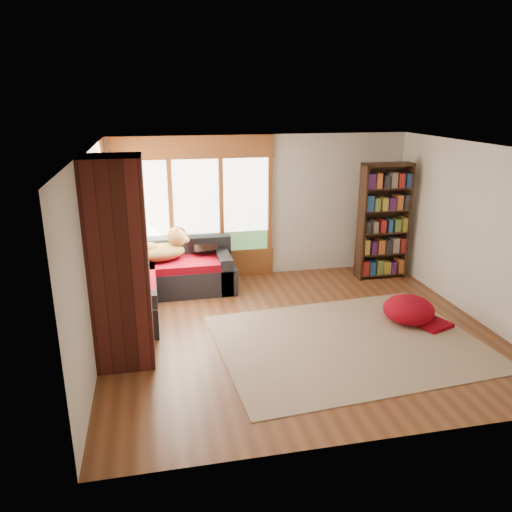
{
  "coord_description": "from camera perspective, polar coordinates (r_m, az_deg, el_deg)",
  "views": [
    {
      "loc": [
        -1.95,
        -6.3,
        3.25
      ],
      "look_at": [
        -0.49,
        0.68,
        0.95
      ],
      "focal_mm": 35.0,
      "sensor_mm": 36.0,
      "label": 1
    }
  ],
  "objects": [
    {
      "name": "throw_pillows",
      "position": [
        8.43,
        -10.72,
        0.3
      ],
      "size": [
        1.98,
        1.68,
        0.45
      ],
      "color": "black",
      "rests_on": "sectional_sofa"
    },
    {
      "name": "wall_back",
      "position": [
        9.22,
        0.65,
        5.66
      ],
      "size": [
        5.5,
        0.04,
        2.6
      ],
      "primitive_type": "cube",
      "color": "silver",
      "rests_on": "ground"
    },
    {
      "name": "sectional_sofa",
      "position": [
        8.52,
        -11.14,
        -2.7
      ],
      "size": [
        2.2,
        2.2,
        0.8
      ],
      "rotation": [
        0.0,
        0.0,
        -0.02
      ],
      "color": "black",
      "rests_on": "ground"
    },
    {
      "name": "dog_brindle",
      "position": [
        7.75,
        -14.61,
        -1.36
      ],
      "size": [
        0.71,
        0.95,
        0.48
      ],
      "rotation": [
        0.0,
        0.0,
        1.81
      ],
      "color": "black",
      "rests_on": "sectional_sofa"
    },
    {
      "name": "wall_right",
      "position": [
        8.1,
        24.13,
        2.35
      ],
      "size": [
        0.04,
        5.0,
        2.6
      ],
      "primitive_type": "cube",
      "color": "silver",
      "rests_on": "ground"
    },
    {
      "name": "windows_back",
      "position": [
        9.0,
        -6.82,
        5.57
      ],
      "size": [
        2.82,
        0.1,
        1.9
      ],
      "color": "#965426",
      "rests_on": "wall_back"
    },
    {
      "name": "area_rug",
      "position": [
        7.1,
        10.44,
        -9.62
      ],
      "size": [
        3.74,
        2.97,
        0.01
      ],
      "primitive_type": "cube",
      "rotation": [
        0.0,
        0.0,
        0.08
      ],
      "color": "beige",
      "rests_on": "ground"
    },
    {
      "name": "wall_left",
      "position": [
        6.64,
        -18.22,
        -0.11
      ],
      "size": [
        0.04,
        5.0,
        2.6
      ],
      "primitive_type": "cube",
      "color": "silver",
      "rests_on": "ground"
    },
    {
      "name": "wall_front",
      "position": [
        4.69,
        14.01,
        -7.22
      ],
      "size": [
        5.5,
        0.04,
        2.6
      ],
      "primitive_type": "cube",
      "color": "silver",
      "rests_on": "ground"
    },
    {
      "name": "roller_blind",
      "position": [
        8.5,
        -16.77,
        6.95
      ],
      "size": [
        0.03,
        0.72,
        0.9
      ],
      "primitive_type": "cube",
      "color": "#7B985C",
      "rests_on": "wall_left"
    },
    {
      "name": "brick_chimney",
      "position": [
        6.28,
        -15.36,
        -0.87
      ],
      "size": [
        0.7,
        0.7,
        2.6
      ],
      "primitive_type": "cube",
      "color": "#471914",
      "rests_on": "ground"
    },
    {
      "name": "floor",
      "position": [
        7.35,
        4.85,
        -8.43
      ],
      "size": [
        5.5,
        5.5,
        0.0
      ],
      "primitive_type": "plane",
      "color": "#5C3119",
      "rests_on": "ground"
    },
    {
      "name": "ceiling",
      "position": [
        6.63,
        5.45,
        12.18
      ],
      "size": [
        5.5,
        5.5,
        0.0
      ],
      "primitive_type": "plane",
      "color": "white"
    },
    {
      "name": "dog_tan",
      "position": [
        8.58,
        -10.44,
        0.87
      ],
      "size": [
        0.97,
        0.71,
        0.49
      ],
      "rotation": [
        0.0,
        0.0,
        0.21
      ],
      "color": "brown",
      "rests_on": "sectional_sofa"
    },
    {
      "name": "pouf",
      "position": [
        7.82,
        17.05,
        -5.78
      ],
      "size": [
        0.88,
        0.88,
        0.41
      ],
      "primitive_type": "ellipsoid",
      "rotation": [
        0.0,
        0.0,
        0.18
      ],
      "color": "#9E0715",
      "rests_on": "area_rug"
    },
    {
      "name": "windows_left",
      "position": [
        7.77,
        -17.17,
        2.93
      ],
      "size": [
        0.1,
        2.62,
        1.9
      ],
      "color": "#965426",
      "rests_on": "wall_left"
    },
    {
      "name": "bookshelf",
      "position": [
        9.39,
        14.39,
        3.83
      ],
      "size": [
        0.91,
        0.3,
        2.12
      ],
      "color": "#321B10",
      "rests_on": "ground"
    }
  ]
}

